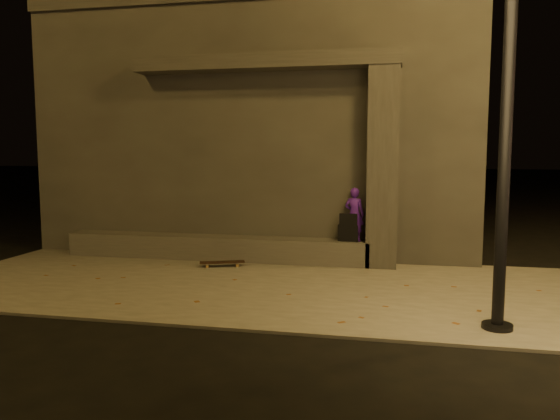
% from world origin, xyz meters
% --- Properties ---
extents(ground, '(120.00, 120.00, 0.00)m').
position_xyz_m(ground, '(0.00, 0.00, 0.00)').
color(ground, black).
rests_on(ground, ground).
extents(sidewalk, '(11.00, 4.40, 0.04)m').
position_xyz_m(sidewalk, '(0.00, 2.00, 0.02)').
color(sidewalk, '#635F57').
rests_on(sidewalk, ground).
extents(building, '(9.00, 5.10, 5.22)m').
position_xyz_m(building, '(-1.00, 6.49, 2.61)').
color(building, '#393634').
rests_on(building, ground).
extents(ledge, '(6.00, 0.55, 0.45)m').
position_xyz_m(ledge, '(-1.50, 3.75, 0.27)').
color(ledge, '#4E4B46').
rests_on(ledge, sidewalk).
extents(column, '(0.55, 0.55, 3.60)m').
position_xyz_m(column, '(1.70, 3.75, 1.84)').
color(column, '#393634').
rests_on(column, sidewalk).
extents(canopy, '(5.00, 0.70, 0.28)m').
position_xyz_m(canopy, '(-0.50, 3.80, 3.78)').
color(canopy, '#393634').
rests_on(canopy, column).
extents(skateboarder, '(0.40, 0.30, 0.99)m').
position_xyz_m(skateboarder, '(1.20, 3.75, 0.99)').
color(skateboarder, '#4E1AAD').
rests_on(skateboarder, ledge).
extents(backpack, '(0.38, 0.26, 0.52)m').
position_xyz_m(backpack, '(1.10, 3.75, 0.67)').
color(backpack, black).
rests_on(backpack, ledge).
extents(skateboard, '(0.84, 0.47, 0.09)m').
position_xyz_m(skateboard, '(-1.14, 3.10, 0.11)').
color(skateboard, black).
rests_on(skateboard, sidewalk).
extents(street_lamp_0, '(0.36, 0.36, 6.67)m').
position_xyz_m(street_lamp_0, '(3.16, 0.44, 3.80)').
color(street_lamp_0, black).
rests_on(street_lamp_0, ground).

